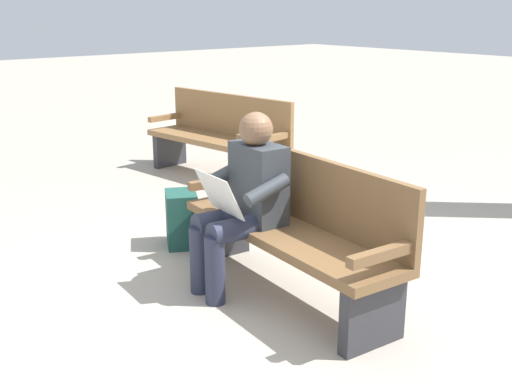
{
  "coord_description": "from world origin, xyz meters",
  "views": [
    {
      "loc": [
        -2.79,
        2.56,
        1.82
      ],
      "look_at": [
        0.13,
        0.15,
        0.7
      ],
      "focal_mm": 44.12,
      "sensor_mm": 36.0,
      "label": 1
    }
  ],
  "objects_px": {
    "bench_near": "(295,226)",
    "bench_far": "(221,136)",
    "backpack": "(183,219)",
    "person_seated": "(244,198)"
  },
  "relations": [
    {
      "from": "bench_near",
      "to": "backpack",
      "type": "distance_m",
      "value": 1.21
    },
    {
      "from": "bench_near",
      "to": "backpack",
      "type": "xyz_separation_m",
      "value": [
        1.18,
        0.1,
        -0.24
      ]
    },
    {
      "from": "bench_near",
      "to": "bench_far",
      "type": "height_order",
      "value": "same"
    },
    {
      "from": "bench_near",
      "to": "person_seated",
      "type": "relative_size",
      "value": 1.56
    },
    {
      "from": "person_seated",
      "to": "bench_far",
      "type": "distance_m",
      "value": 2.88
    },
    {
      "from": "bench_near",
      "to": "bench_far",
      "type": "relative_size",
      "value": 1.0
    },
    {
      "from": "bench_near",
      "to": "person_seated",
      "type": "xyz_separation_m",
      "value": [
        0.27,
        0.21,
        0.17
      ]
    },
    {
      "from": "bench_near",
      "to": "bench_far",
      "type": "bearing_deg",
      "value": -21.74
    },
    {
      "from": "bench_far",
      "to": "backpack",
      "type": "bearing_deg",
      "value": 128.23
    },
    {
      "from": "bench_near",
      "to": "backpack",
      "type": "bearing_deg",
      "value": 10.44
    }
  ]
}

